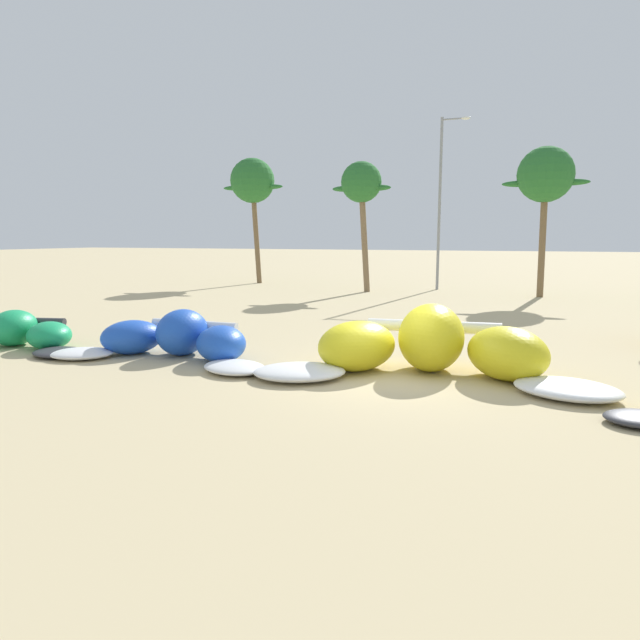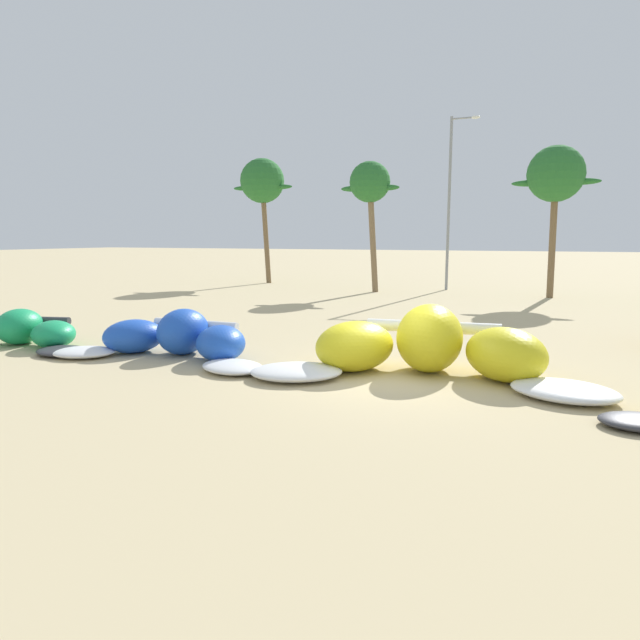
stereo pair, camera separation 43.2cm
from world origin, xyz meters
The scene contains 8 objects.
ground_plane centered at (0.00, 0.00, 0.00)m, with size 260.00×260.00×0.00m, color #C6B284.
kite_far_left centered at (-11.87, -0.53, 0.43)m, with size 6.37×3.76×1.12m.
kite_left centered at (-6.23, 0.14, 0.51)m, with size 6.94×3.21×1.32m.
kite_left_of_center centered at (0.80, 0.71, 0.65)m, with size 8.52×4.38×1.70m.
palm_leftmost centered at (-16.22, 23.99, 7.27)m, with size 4.78×3.19×8.98m.
palm_left centered at (-6.96, 20.43, 6.46)m, with size 3.69×2.46×7.89m.
palm_left_of_gap centered at (3.40, 20.96, 6.64)m, with size 4.55×3.03×8.27m.
lamppost_west centered at (-2.60, 23.54, 5.91)m, with size 1.80×0.24×10.71m.
Camera 2 is at (3.49, -12.64, 3.36)m, focal length 31.36 mm.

